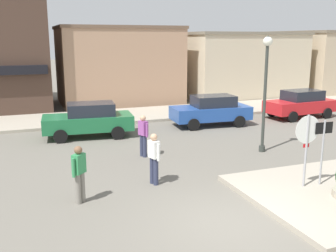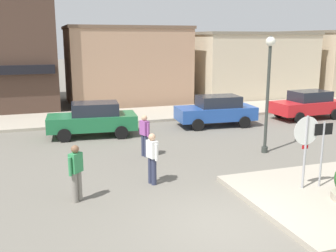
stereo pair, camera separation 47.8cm
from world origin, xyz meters
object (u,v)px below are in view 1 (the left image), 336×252
object	(u,v)px
parked_car_second	(211,110)
parked_car_third	(300,103)
stop_sign	(307,141)
pedestrian_crossing_far	(143,134)
one_way_sign	(323,146)
pedestrian_crossing_near	(79,172)
parked_car_nearest	(89,119)
pedestrian_kerb_side	(154,157)
lamp_post	(266,77)

from	to	relation	value
parked_car_second	parked_car_third	bearing A→B (deg)	0.71
stop_sign	parked_car_second	size ratio (longest dim) A/B	0.56
pedestrian_crossing_far	one_way_sign	bearing A→B (deg)	-51.91
stop_sign	pedestrian_crossing_near	distance (m)	6.50
stop_sign	parked_car_nearest	distance (m)	10.09
stop_sign	pedestrian_crossing_near	bearing A→B (deg)	166.72
parked_car_third	pedestrian_kerb_side	distance (m)	13.15
pedestrian_crossing_near	pedestrian_crossing_far	world-z (taller)	same
parked_car_nearest	pedestrian_kerb_side	xyz separation A→B (m)	(0.85, -6.75, 0.06)
stop_sign	lamp_post	bearing A→B (deg)	72.69
parked_car_second	pedestrian_crossing_near	xyz separation A→B (m)	(-7.81, -7.52, 0.06)
lamp_post	parked_car_second	size ratio (longest dim) A/B	1.11
lamp_post	pedestrian_crossing_near	distance (m)	8.20
parked_car_nearest	parked_car_third	distance (m)	12.00
one_way_sign	pedestrian_crossing_far	world-z (taller)	one_way_sign
parked_car_third	pedestrian_crossing_near	distance (m)	15.48
parked_car_nearest	parked_car_third	size ratio (longest dim) A/B	1.01
parked_car_nearest	pedestrian_crossing_far	distance (m)	4.10
stop_sign	pedestrian_crossing_far	xyz separation A→B (m)	(-3.40, 4.99, -0.65)
lamp_post	parked_car_second	distance (m)	5.49
lamp_post	pedestrian_crossing_far	xyz separation A→B (m)	(-4.63, 1.03, -2.09)
lamp_post	pedestrian_crossing_near	world-z (taller)	lamp_post
pedestrian_crossing_far	pedestrian_crossing_near	bearing A→B (deg)	-129.61
lamp_post	parked_car_third	bearing A→B (deg)	40.62
lamp_post	pedestrian_crossing_far	distance (m)	5.19
lamp_post	pedestrian_crossing_far	size ratio (longest dim) A/B	2.82
parked_car_third	pedestrian_crossing_near	xyz separation A→B (m)	(-13.49, -7.59, 0.06)
lamp_post	pedestrian_crossing_far	world-z (taller)	lamp_post
lamp_post	one_way_sign	bearing A→B (deg)	-99.61
one_way_sign	lamp_post	world-z (taller)	lamp_post
one_way_sign	stop_sign	bearing A→B (deg)	174.84
pedestrian_crossing_far	parked_car_third	bearing A→B (deg)	21.09
parked_car_third	pedestrian_crossing_far	distance (m)	11.35
one_way_sign	pedestrian_crossing_near	world-z (taller)	one_way_sign
parked_car_third	one_way_sign	bearing A→B (deg)	-126.03
stop_sign	pedestrian_crossing_far	bearing A→B (deg)	124.23
one_way_sign	pedestrian_crossing_far	bearing A→B (deg)	128.09
pedestrian_crossing_near	pedestrian_kerb_side	bearing A→B (deg)	14.54
pedestrian_crossing_far	parked_car_nearest	bearing A→B (deg)	110.05
stop_sign	pedestrian_crossing_far	distance (m)	6.07
lamp_post	pedestrian_kerb_side	size ratio (longest dim) A/B	2.82
stop_sign	lamp_post	size ratio (longest dim) A/B	0.51
one_way_sign	parked_car_second	distance (m)	9.12
stop_sign	parked_car_third	bearing A→B (deg)	51.60
parked_car_third	pedestrian_crossing_near	world-z (taller)	pedestrian_crossing_near
one_way_sign	parked_car_third	bearing A→B (deg)	53.97
lamp_post	parked_car_nearest	world-z (taller)	lamp_post
parked_car_nearest	stop_sign	bearing A→B (deg)	-61.50
stop_sign	parked_car_second	xyz separation A→B (m)	(1.51, 9.01, -0.71)
parked_car_second	pedestrian_kerb_side	distance (m)	8.81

